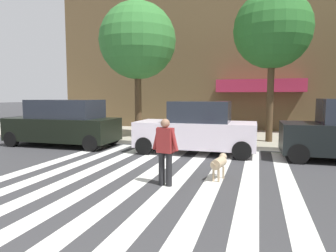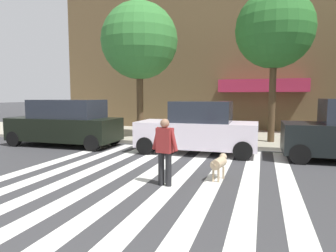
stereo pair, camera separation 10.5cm
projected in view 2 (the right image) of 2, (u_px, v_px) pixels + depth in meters
The scene contains 9 objects.
ground_plane at pixel (164, 189), 7.04m from camera, with size 160.00×160.00×0.00m, color #353538.
sidewalk_far at pixel (218, 137), 15.52m from camera, with size 80.00×6.00×0.15m, color #A29D8B.
crosswalk_stripes at pixel (133, 186), 7.28m from camera, with size 7.65×11.31×0.01m.
parked_car_near_curb at pixel (65, 123), 13.20m from camera, with size 4.83×2.00×2.02m.
parked_car_behind_first at pixel (198, 129), 11.43m from camera, with size 4.52×1.96×1.98m.
street_tree_nearest at pixel (139, 41), 14.51m from camera, with size 3.70×3.70×6.54m.
street_tree_middle at pixel (275, 30), 12.93m from camera, with size 3.35×3.35×6.57m.
pedestrian_dog_walker at pixel (165, 148), 7.25m from camera, with size 0.71×0.31×1.64m.
dog_on_leash at pixel (219, 163), 7.82m from camera, with size 0.36×0.98×0.65m.
Camera 2 is at (2.15, -0.55, 2.18)m, focal length 32.14 mm.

